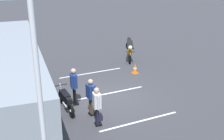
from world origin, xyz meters
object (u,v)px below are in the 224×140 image
(spectator_left, at_px, (91,94))
(parked_motorcycle_silver, at_px, (66,100))
(tour_bus, at_px, (9,87))
(spectator_far_left, at_px, (97,103))
(traffic_cone, at_px, (135,68))
(spectator_centre, at_px, (74,83))
(stunt_motorcycle, at_px, (130,48))

(spectator_left, xyz_separation_m, parked_motorcycle_silver, (0.88, 0.87, -0.50))
(tour_bus, height_order, spectator_left, tour_bus)
(spectator_far_left, distance_m, spectator_left, 0.89)
(spectator_far_left, bearing_deg, traffic_cone, -42.62)
(spectator_centre, height_order, stunt_motorcycle, spectator_centre)
(spectator_centre, distance_m, traffic_cone, 5.05)
(parked_motorcycle_silver, bearing_deg, traffic_cone, -61.31)
(spectator_far_left, bearing_deg, tour_bus, 63.55)
(tour_bus, height_order, stunt_motorcycle, tour_bus)
(spectator_left, distance_m, traffic_cone, 5.42)
(spectator_far_left, relative_size, stunt_motorcycle, 0.86)
(spectator_far_left, height_order, spectator_left, spectator_far_left)
(spectator_far_left, xyz_separation_m, parked_motorcycle_silver, (1.76, 0.81, -0.51))
(spectator_far_left, relative_size, traffic_cone, 2.65)
(spectator_left, bearing_deg, traffic_cone, -48.51)
(parked_motorcycle_silver, bearing_deg, tour_bus, 95.68)
(parked_motorcycle_silver, xyz_separation_m, traffic_cone, (2.68, -4.90, -0.18))
(traffic_cone, bearing_deg, parked_motorcycle_silver, 118.69)
(stunt_motorcycle, bearing_deg, spectator_far_left, 143.71)
(spectator_far_left, xyz_separation_m, stunt_motorcycle, (6.43, -4.73, -0.03))
(spectator_left, relative_size, spectator_centre, 0.94)
(parked_motorcycle_silver, distance_m, stunt_motorcycle, 7.26)
(tour_bus, relative_size, spectator_far_left, 5.97)
(stunt_motorcycle, bearing_deg, traffic_cone, 162.29)
(spectator_far_left, distance_m, spectator_centre, 2.11)
(spectator_left, xyz_separation_m, stunt_motorcycle, (5.55, -4.66, -0.02))
(tour_bus, height_order, parked_motorcycle_silver, tour_bus)
(tour_bus, xyz_separation_m, spectator_left, (-0.65, -3.16, -0.66))
(spectator_far_left, bearing_deg, spectator_centre, 8.51)
(stunt_motorcycle, distance_m, traffic_cone, 2.19)
(stunt_motorcycle, bearing_deg, spectator_left, 139.98)
(tour_bus, xyz_separation_m, traffic_cone, (2.91, -7.18, -1.34))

